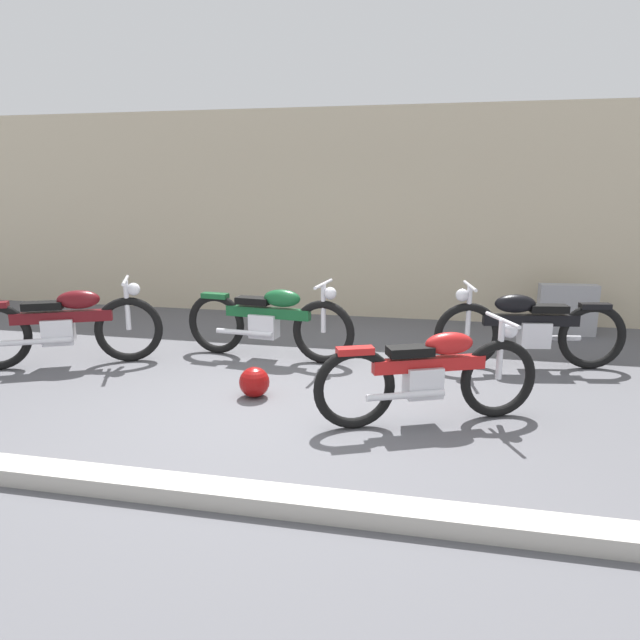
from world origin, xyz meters
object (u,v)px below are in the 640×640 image
object	(u,v)px
motorcycle_red	(431,374)
motorcycle_maroon	(65,325)
motorcycle_black	(528,328)
stone_marker	(567,310)
helmet	(254,382)
motorcycle_green	(269,321)

from	to	relation	value
motorcycle_red	motorcycle_maroon	bearing A→B (deg)	145.48
motorcycle_red	motorcycle_black	size ratio (longest dim) A/B	0.89
stone_marker	helmet	size ratio (longest dim) A/B	2.58
motorcycle_red	motorcycle_maroon	world-z (taller)	motorcycle_maroon
stone_marker	motorcycle_maroon	xyz separation A→B (m)	(-5.85, -2.70, 0.12)
motorcycle_black	helmet	bearing A→B (deg)	19.79
motorcycle_red	motorcycle_maroon	size ratio (longest dim) A/B	0.94
stone_marker	motorcycle_green	size ratio (longest dim) A/B	0.36
stone_marker	helmet	xyz separation A→B (m)	(-3.44, -3.23, -0.20)
helmet	motorcycle_red	size ratio (longest dim) A/B	0.16
motorcycle_black	motorcycle_maroon	distance (m)	5.22
helmet	motorcycle_black	distance (m)	3.12
motorcycle_red	motorcycle_green	size ratio (longest dim) A/B	0.89
stone_marker	motorcycle_maroon	bearing A→B (deg)	-155.26
motorcycle_black	motorcycle_maroon	world-z (taller)	motorcycle_maroon
motorcycle_maroon	motorcycle_red	bearing A→B (deg)	-36.79
motorcycle_black	motorcycle_red	bearing A→B (deg)	50.87
motorcycle_red	helmet	bearing A→B (deg)	147.17
helmet	motorcycle_green	distance (m)	1.35
helmet	motorcycle_black	xyz separation A→B (m)	(2.71, 1.53, 0.31)
helmet	motorcycle_green	world-z (taller)	motorcycle_green
motorcycle_black	motorcycle_maroon	size ratio (longest dim) A/B	1.05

